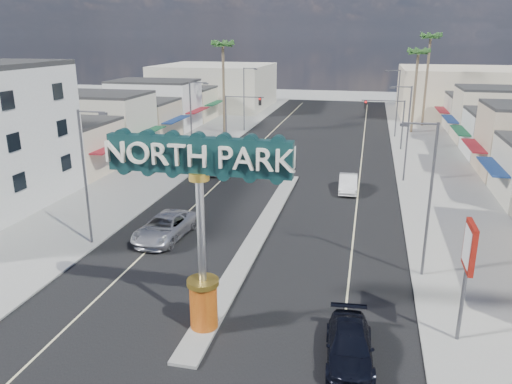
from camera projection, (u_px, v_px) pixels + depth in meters
The scene contains 25 objects.
ground at pixel (293, 175), 49.86m from camera, with size 160.00×160.00×0.00m, color gray.
road at pixel (293, 175), 49.86m from camera, with size 20.00×120.00×0.01m, color black.
median_island at pixel (259, 234), 34.96m from camera, with size 1.30×30.00×0.16m, color gray.
sidewalk_left at pixel (163, 167), 52.80m from camera, with size 8.00×120.00×0.12m, color gray.
sidewalk_right at pixel (441, 183), 46.89m from camera, with size 8.00×120.00×0.12m, color gray.
storefront_row_left at pixel (130, 117), 66.11m from camera, with size 12.00×42.00×6.00m, color beige.
backdrop_far_left at pixel (215, 86), 95.13m from camera, with size 20.00×20.00×8.00m, color #B7B29E.
backdrop_far_right at pixel (460, 92), 85.84m from camera, with size 20.00×20.00×8.00m, color beige.
gateway_sign at pixel (200, 212), 22.02m from camera, with size 8.20×1.50×9.15m.
traffic_signal_left at pixel (239, 110), 63.52m from camera, with size 5.09×0.45×6.00m.
traffic_signal_right at pixel (388, 115), 59.64m from camera, with size 5.09×0.45×6.00m.
streetlight_l_near at pixel (87, 171), 31.94m from camera, with size 2.03×0.22×9.00m.
streetlight_l_mid at pixel (193, 121), 50.54m from camera, with size 2.03×0.22×9.00m.
streetlight_l_far at pixel (245, 96), 70.99m from camera, with size 2.03×0.22×9.00m.
streetlight_r_near at pixel (427, 193), 27.54m from camera, with size 2.03×0.22×9.00m.
streetlight_r_mid at pixel (406, 129), 46.13m from camera, with size 2.03×0.22×9.00m.
streetlight_r_far at pixel (396, 100), 66.58m from camera, with size 2.03×0.22×9.00m.
palm_left_far at pixel (223, 49), 67.73m from camera, with size 2.60×2.60×13.10m.
palm_right_mid at pixel (418, 56), 68.08m from camera, with size 2.60×2.60×12.10m.
palm_right_far at pixel (430, 42), 72.70m from camera, with size 2.60×2.60×14.10m.
suv_left at pixel (165, 227), 34.15m from camera, with size 2.73×5.92×1.65m, color silver.
suv_right at pixel (349, 346), 21.33m from camera, with size 2.00×4.92×1.43m, color black.
car_parked_left at pixel (218, 166), 50.43m from camera, with size 1.78×4.43×1.51m, color slate.
car_parked_right at pixel (348, 183), 44.49m from camera, with size 1.58×4.54×1.50m, color silver.
bank_pylon_sign at pixel (469, 253), 21.57m from camera, with size 0.25×1.77×5.65m.
Camera 1 is at (7.00, -17.68, 13.44)m, focal length 35.00 mm.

